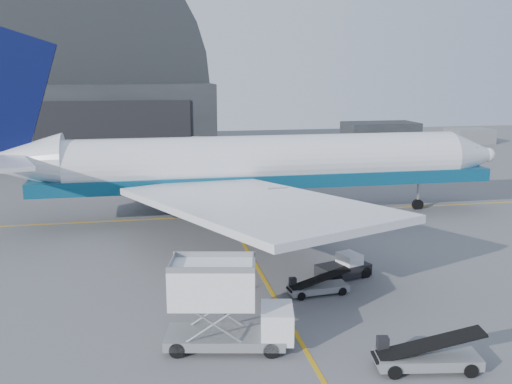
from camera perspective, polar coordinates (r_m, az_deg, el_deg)
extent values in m
plane|color=#565659|center=(37.37, 1.53, -9.89)|extent=(200.00, 200.00, 0.00)
cube|color=#CB9513|center=(56.12, -2.89, -2.36)|extent=(80.00, 0.25, 0.02)
cube|color=#CB9513|center=(35.57, 2.23, -11.05)|extent=(0.25, 40.00, 0.02)
cube|color=black|center=(100.20, -19.37, 6.81)|extent=(50.00, 28.00, 12.00)
cube|color=black|center=(86.42, -20.63, 5.33)|extent=(42.00, 0.40, 9.50)
cube|color=black|center=(116.07, 12.27, 4.86)|extent=(14.00, 8.00, 4.00)
cube|color=gray|center=(120.33, 20.51, 4.62)|extent=(8.00, 6.00, 2.80)
cylinder|color=white|center=(54.68, 1.29, 3.08)|extent=(37.64, 5.02, 5.02)
cone|color=white|center=(62.62, 20.57, 3.45)|extent=(4.60, 5.02, 5.02)
sphere|color=white|center=(63.74, 22.18, 3.47)|extent=(1.46, 1.46, 1.46)
cone|color=white|center=(54.48, -22.51, 2.79)|extent=(7.32, 5.02, 5.02)
cube|color=black|center=(61.89, 19.62, 4.02)|extent=(2.72, 2.30, 0.73)
cube|color=navy|center=(54.96, 1.28, 1.41)|extent=(43.91, 5.07, 1.25)
cube|color=white|center=(41.99, -0.66, -1.12)|extent=(19.28, 25.64, 1.53)
cube|color=white|center=(66.42, -4.56, 3.72)|extent=(19.28, 25.64, 1.53)
cube|color=white|center=(49.96, -24.19, 2.62)|extent=(6.40, 8.75, 0.37)
cube|color=white|center=(59.07, -22.18, 4.09)|extent=(6.40, 8.75, 0.37)
cube|color=#070D37|center=(54.16, -24.14, 9.19)|extent=(9.69, 0.52, 12.04)
cylinder|color=gray|center=(46.99, 2.19, -1.80)|extent=(5.44, 2.82, 2.82)
cylinder|color=gray|center=(63.04, -1.26, 1.77)|extent=(5.44, 2.82, 2.82)
cylinder|color=#A5A5AA|center=(60.66, 15.91, -0.31)|extent=(0.29, 0.29, 2.93)
cylinder|color=black|center=(60.87, 15.85, -1.22)|extent=(1.15, 0.37, 1.15)
cylinder|color=black|center=(52.07, -0.20, -2.85)|extent=(1.36, 0.47, 1.36)
cylinder|color=black|center=(58.46, -1.43, -1.19)|extent=(1.36, 0.47, 1.36)
cube|color=gray|center=(30.21, -3.08, -14.30)|extent=(6.45, 3.57, 0.51)
cube|color=white|center=(29.83, 2.10, -12.92)|extent=(2.05, 2.61, 1.62)
cube|color=black|center=(29.76, 3.61, -12.47)|extent=(0.45, 1.91, 0.91)
cube|color=white|center=(29.09, -4.35, -9.17)|extent=(4.67, 3.32, 2.03)
cylinder|color=black|center=(29.29, 1.54, -15.52)|extent=(0.86, 0.46, 0.81)
cylinder|color=black|center=(31.20, 1.45, -13.71)|extent=(0.86, 0.46, 0.81)
cylinder|color=black|center=(29.56, -7.88, -15.36)|extent=(0.86, 0.46, 0.81)
cylinder|color=black|center=(31.45, -7.33, -13.59)|extent=(0.86, 0.46, 0.81)
cube|color=black|center=(40.15, 8.70, -7.71)|extent=(3.97, 2.97, 0.80)
cube|color=white|center=(40.23, 9.33, -6.62)|extent=(1.68, 1.90, 0.80)
cylinder|color=black|center=(40.30, 10.88, -7.91)|extent=(0.85, 0.55, 0.80)
cylinder|color=black|center=(41.57, 9.29, -7.22)|extent=(0.85, 0.55, 0.80)
cylinder|color=black|center=(38.82, 8.05, -8.59)|extent=(0.85, 0.55, 0.80)
cylinder|color=black|center=(40.15, 6.50, -7.84)|extent=(0.85, 0.55, 0.80)
cube|color=gray|center=(29.40, 16.75, -15.74)|extent=(5.10, 2.40, 0.50)
cube|color=black|center=(29.05, 16.84, -14.38)|extent=(5.34, 1.90, 1.42)
cube|color=black|center=(29.11, 12.55, -14.56)|extent=(0.62, 0.53, 0.67)
cylinder|color=black|center=(29.44, 20.66, -16.35)|extent=(0.70, 0.38, 0.67)
cylinder|color=black|center=(30.72, 19.51, -15.02)|extent=(0.70, 0.38, 0.67)
cylinder|color=black|center=(28.32, 13.68, -17.08)|extent=(0.70, 0.38, 0.67)
cylinder|color=black|center=(29.64, 12.84, -15.64)|extent=(0.70, 0.38, 0.67)
cube|color=gray|center=(36.99, 6.25, -9.54)|extent=(3.94, 1.68, 0.39)
cube|color=black|center=(36.77, 6.27, -8.66)|extent=(4.15, 1.27, 1.11)
cube|color=black|center=(36.70, 3.69, -8.94)|extent=(0.47, 0.39, 0.52)
cylinder|color=black|center=(37.06, 8.63, -9.79)|extent=(0.54, 0.27, 0.52)
cylinder|color=black|center=(38.09, 7.84, -9.15)|extent=(0.54, 0.27, 0.52)
cylinder|color=black|center=(36.02, 4.55, -10.34)|extent=(0.54, 0.27, 0.52)
cylinder|color=black|center=(37.08, 3.86, -9.66)|extent=(0.54, 0.27, 0.52)
cube|color=#DB5006|center=(37.45, -0.92, -9.81)|extent=(0.39, 0.39, 0.03)
cone|color=#DB5006|center=(37.35, -0.92, -9.44)|extent=(0.39, 0.39, 0.56)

